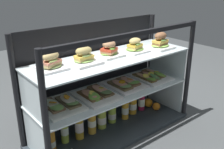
{
  "coord_description": "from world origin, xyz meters",
  "views": [
    {
      "loc": [
        -1.16,
        -1.43,
        1.2
      ],
      "look_at": [
        0.0,
        0.0,
        0.49
      ],
      "focal_mm": 42.4,
      "sensor_mm": 36.0,
      "label": 1
    }
  ],
  "objects_px": {
    "plated_roll_sandwich_mid_left": "(109,50)",
    "juice_bottle_tucked_behind": "(133,103)",
    "open_sandwich_tray_far_left": "(61,104)",
    "open_sandwich_tray_near_right_corner": "(96,94)",
    "juice_bottle_front_middle": "(92,123)",
    "open_sandwich_tray_mid_left": "(151,76)",
    "juice_bottle_back_right": "(125,109)",
    "juice_bottle_back_left": "(65,130)",
    "juice_bottle_near_post": "(79,126)",
    "plated_roll_sandwich_right_of_center": "(51,63)",
    "juice_bottle_front_right_end": "(112,114)",
    "orange_fruit_near_left_post": "(148,103)",
    "orange_fruit_beside_bottles": "(156,106)",
    "juice_bottle_back_center": "(51,141)",
    "open_sandwich_tray_center": "(125,84)",
    "plated_roll_sandwich_near_left_corner": "(84,57)",
    "juice_bottle_front_second": "(102,118)",
    "plated_roll_sandwich_far_right": "(135,46)",
    "plated_roll_sandwich_near_right_corner": "(160,42)",
    "juice_bottle_front_fourth": "(142,100)"
  },
  "relations": [
    {
      "from": "plated_roll_sandwich_mid_left",
      "to": "open_sandwich_tray_far_left",
      "type": "bearing_deg",
      "value": -177.91
    },
    {
      "from": "plated_roll_sandwich_near_right_corner",
      "to": "open_sandwich_tray_mid_left",
      "type": "height_order",
      "value": "plated_roll_sandwich_near_right_corner"
    },
    {
      "from": "plated_roll_sandwich_mid_left",
      "to": "juice_bottle_tucked_behind",
      "type": "xyz_separation_m",
      "value": [
        0.29,
        0.03,
        -0.54
      ]
    },
    {
      "from": "plated_roll_sandwich_far_right",
      "to": "juice_bottle_back_left",
      "type": "bearing_deg",
      "value": 174.53
    },
    {
      "from": "juice_bottle_front_second",
      "to": "plated_roll_sandwich_far_right",
      "type": "bearing_deg",
      "value": -8.74
    },
    {
      "from": "open_sandwich_tray_mid_left",
      "to": "juice_bottle_front_middle",
      "type": "relative_size",
      "value": 1.5
    },
    {
      "from": "juice_bottle_back_center",
      "to": "juice_bottle_front_right_end",
      "type": "height_order",
      "value": "juice_bottle_back_center"
    },
    {
      "from": "plated_roll_sandwich_mid_left",
      "to": "juice_bottle_tucked_behind",
      "type": "distance_m",
      "value": 0.62
    },
    {
      "from": "plated_roll_sandwich_near_left_corner",
      "to": "juice_bottle_front_second",
      "type": "xyz_separation_m",
      "value": [
        0.17,
        0.04,
        -0.55
      ]
    },
    {
      "from": "plated_roll_sandwich_mid_left",
      "to": "juice_bottle_front_right_end",
      "type": "relative_size",
      "value": 0.95
    },
    {
      "from": "juice_bottle_front_second",
      "to": "plated_roll_sandwich_mid_left",
      "type": "bearing_deg",
      "value": -16.83
    },
    {
      "from": "open_sandwich_tray_far_left",
      "to": "juice_bottle_tucked_behind",
      "type": "height_order",
      "value": "open_sandwich_tray_far_left"
    },
    {
      "from": "open_sandwich_tray_center",
      "to": "juice_bottle_front_middle",
      "type": "xyz_separation_m",
      "value": [
        -0.31,
        0.03,
        -0.25
      ]
    },
    {
      "from": "open_sandwich_tray_near_right_corner",
      "to": "juice_bottle_front_middle",
      "type": "height_order",
      "value": "open_sandwich_tray_near_right_corner"
    },
    {
      "from": "plated_roll_sandwich_mid_left",
      "to": "juice_bottle_back_left",
      "type": "bearing_deg",
      "value": 175.25
    },
    {
      "from": "plated_roll_sandwich_mid_left",
      "to": "juice_bottle_back_right",
      "type": "xyz_separation_m",
      "value": [
        0.18,
        0.01,
        -0.56
      ]
    },
    {
      "from": "plated_roll_sandwich_mid_left",
      "to": "juice_bottle_back_right",
      "type": "distance_m",
      "value": 0.59
    },
    {
      "from": "juice_bottle_near_post",
      "to": "juice_bottle_front_fourth",
      "type": "relative_size",
      "value": 1.03
    },
    {
      "from": "juice_bottle_back_left",
      "to": "juice_bottle_back_right",
      "type": "bearing_deg",
      "value": -2.44
    },
    {
      "from": "open_sandwich_tray_center",
      "to": "juice_bottle_back_center",
      "type": "xyz_separation_m",
      "value": [
        -0.66,
        0.02,
        -0.26
      ]
    },
    {
      "from": "juice_bottle_front_right_end",
      "to": "orange_fruit_beside_bottles",
      "type": "bearing_deg",
      "value": -12.14
    },
    {
      "from": "juice_bottle_front_fourth",
      "to": "plated_roll_sandwich_near_right_corner",
      "type": "bearing_deg",
      "value": -63.0
    },
    {
      "from": "juice_bottle_back_center",
      "to": "juice_bottle_near_post",
      "type": "height_order",
      "value": "juice_bottle_near_post"
    },
    {
      "from": "orange_fruit_near_left_post",
      "to": "open_sandwich_tray_mid_left",
      "type": "bearing_deg",
      "value": -131.33
    },
    {
      "from": "open_sandwich_tray_mid_left",
      "to": "juice_bottle_back_right",
      "type": "distance_m",
      "value": 0.36
    },
    {
      "from": "plated_roll_sandwich_right_of_center",
      "to": "juice_bottle_tucked_behind",
      "type": "xyz_separation_m",
      "value": [
        0.75,
        0.03,
        -0.54
      ]
    },
    {
      "from": "orange_fruit_beside_bottles",
      "to": "orange_fruit_near_left_post",
      "type": "xyz_separation_m",
      "value": [
        -0.01,
        0.09,
        0.01
      ]
    },
    {
      "from": "juice_bottle_tucked_behind",
      "to": "orange_fruit_beside_bottles",
      "type": "height_order",
      "value": "juice_bottle_tucked_behind"
    },
    {
      "from": "orange_fruit_near_left_post",
      "to": "juice_bottle_back_left",
      "type": "bearing_deg",
      "value": 179.83
    },
    {
      "from": "juice_bottle_near_post",
      "to": "plated_roll_sandwich_right_of_center",
      "type": "bearing_deg",
      "value": -179.85
    },
    {
      "from": "plated_roll_sandwich_right_of_center",
      "to": "juice_bottle_front_right_end",
      "type": "relative_size",
      "value": 0.91
    },
    {
      "from": "plated_roll_sandwich_right_of_center",
      "to": "open_sandwich_tray_far_left",
      "type": "distance_m",
      "value": 0.3
    },
    {
      "from": "open_sandwich_tray_mid_left",
      "to": "orange_fruit_near_left_post",
      "type": "xyz_separation_m",
      "value": [
        0.06,
        0.07,
        -0.3
      ]
    },
    {
      "from": "orange_fruit_near_left_post",
      "to": "juice_bottle_front_right_end",
      "type": "bearing_deg",
      "value": 179.29
    },
    {
      "from": "plated_roll_sandwich_near_left_corner",
      "to": "juice_bottle_back_left",
      "type": "xyz_separation_m",
      "value": [
        -0.16,
        0.06,
        -0.54
      ]
    },
    {
      "from": "juice_bottle_front_right_end",
      "to": "plated_roll_sandwich_near_left_corner",
      "type": "bearing_deg",
      "value": -168.29
    },
    {
      "from": "juice_bottle_back_center",
      "to": "juice_bottle_back_left",
      "type": "relative_size",
      "value": 0.89
    },
    {
      "from": "open_sandwich_tray_far_left",
      "to": "juice_bottle_back_right",
      "type": "height_order",
      "value": "open_sandwich_tray_far_left"
    },
    {
      "from": "juice_bottle_front_middle",
      "to": "juice_bottle_near_post",
      "type": "bearing_deg",
      "value": 179.85
    },
    {
      "from": "juice_bottle_back_left",
      "to": "juice_bottle_near_post",
      "type": "height_order",
      "value": "juice_bottle_near_post"
    },
    {
      "from": "plated_roll_sandwich_right_of_center",
      "to": "juice_bottle_front_right_end",
      "type": "height_order",
      "value": "plated_roll_sandwich_right_of_center"
    },
    {
      "from": "juice_bottle_back_left",
      "to": "open_sandwich_tray_far_left",
      "type": "bearing_deg",
      "value": -128.76
    },
    {
      "from": "juice_bottle_back_center",
      "to": "orange_fruit_beside_bottles",
      "type": "distance_m",
      "value": 1.02
    },
    {
      "from": "plated_roll_sandwich_mid_left",
      "to": "juice_bottle_near_post",
      "type": "bearing_deg",
      "value": 178.9
    },
    {
      "from": "plated_roll_sandwich_near_left_corner",
      "to": "open_sandwich_tray_mid_left",
      "type": "height_order",
      "value": "plated_roll_sandwich_near_left_corner"
    },
    {
      "from": "plated_roll_sandwich_near_left_corner",
      "to": "juice_bottle_front_second",
      "type": "bearing_deg",
      "value": 14.17
    },
    {
      "from": "juice_bottle_front_middle",
      "to": "juice_bottle_front_second",
      "type": "distance_m",
      "value": 0.11
    },
    {
      "from": "open_sandwich_tray_mid_left",
      "to": "juice_bottle_near_post",
      "type": "xyz_separation_m",
      "value": [
        -0.71,
        0.04,
        -0.23
      ]
    },
    {
      "from": "open_sandwich_tray_center",
      "to": "juice_bottle_front_fourth",
      "type": "bearing_deg",
      "value": 11.26
    },
    {
      "from": "plated_roll_sandwich_near_right_corner",
      "to": "open_sandwich_tray_near_right_corner",
      "type": "height_order",
      "value": "plated_roll_sandwich_near_right_corner"
    }
  ]
}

